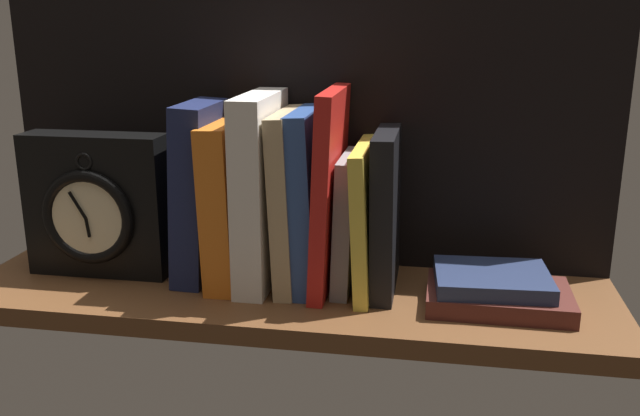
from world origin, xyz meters
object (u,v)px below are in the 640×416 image
object	(u,v)px
book_navy_bierce	(200,192)
book_yellow_seinlanguage	(365,218)
book_orange_pandolfini	(230,202)
book_blue_modern	(309,199)
book_white_catcher	(261,190)
book_stack_side	(496,290)
framed_clock	(97,206)
book_black_skeptic	(386,212)
book_tan_shortstories	(287,199)
book_gray_chess	(348,222)
book_red_requiem	(330,190)

from	to	relation	value
book_navy_bierce	book_yellow_seinlanguage	xyz separation A→B (cm)	(22.30, -0.00, -2.42)
book_orange_pandolfini	book_blue_modern	bearing A→B (deg)	0.00
book_white_catcher	book_stack_side	world-z (taller)	book_white_catcher
book_white_catcher	framed_clock	bearing A→B (deg)	-176.41
book_white_catcher	book_yellow_seinlanguage	bearing A→B (deg)	0.00
book_black_skeptic	framed_clock	size ratio (longest dim) A/B	1.07
book_black_skeptic	book_tan_shortstories	bearing A→B (deg)	180.00
book_blue_modern	book_stack_side	world-z (taller)	book_blue_modern
book_tan_shortstories	book_stack_side	xyz separation A→B (cm)	(27.02, -3.46, -9.47)
book_gray_chess	book_orange_pandolfini	bearing A→B (deg)	180.00
book_navy_bierce	book_black_skeptic	distance (cm)	24.94
book_blue_modern	book_gray_chess	world-z (taller)	book_blue_modern
book_gray_chess	book_stack_side	xyz separation A→B (cm)	(18.97, -3.46, -6.79)
book_orange_pandolfini	book_gray_chess	size ratio (longest dim) A/B	1.22
book_tan_shortstories	book_gray_chess	size ratio (longest dim) A/B	1.31
book_red_requiem	book_gray_chess	bearing A→B (deg)	-0.00
book_yellow_seinlanguage	framed_clock	distance (cm)	36.58
book_white_catcher	book_yellow_seinlanguage	world-z (taller)	book_white_catcher
framed_clock	book_white_catcher	bearing A→B (deg)	3.59
book_orange_pandolfini	book_white_catcher	world-z (taller)	book_white_catcher
book_white_catcher	book_black_skeptic	bearing A→B (deg)	0.00
book_red_requiem	book_gray_chess	size ratio (longest dim) A/B	1.47
book_yellow_seinlanguage	book_black_skeptic	distance (cm)	2.75
framed_clock	book_stack_side	xyz separation A→B (cm)	(53.22, -2.04, -7.60)
book_tan_shortstories	book_red_requiem	distance (cm)	5.82
book_orange_pandolfini	book_white_catcher	xyz separation A→B (cm)	(4.21, 0.00, 1.81)
book_orange_pandolfini	framed_clock	bearing A→B (deg)	-175.60
book_navy_bierce	book_blue_modern	bearing A→B (deg)	-0.00
book_yellow_seinlanguage	book_navy_bierce	bearing A→B (deg)	180.00
book_blue_modern	book_yellow_seinlanguage	bearing A→B (deg)	0.00
book_blue_modern	book_stack_side	size ratio (longest dim) A/B	1.33
book_orange_pandolfini	book_stack_side	distance (cm)	35.97
book_navy_bierce	book_red_requiem	xyz separation A→B (cm)	(17.58, -0.00, 1.03)
book_navy_bierce	framed_clock	size ratio (longest dim) A/B	1.22
book_red_requiem	book_stack_side	xyz separation A→B (cm)	(21.38, -3.46, -10.92)
book_tan_shortstories	book_red_requiem	world-z (taller)	book_red_requiem
book_white_catcher	book_stack_side	bearing A→B (deg)	-6.47
book_navy_bierce	book_red_requiem	size ratio (longest dim) A/B	0.92
book_tan_shortstories	book_red_requiem	size ratio (longest dim) A/B	0.89
book_red_requiem	book_gray_chess	distance (cm)	4.78
book_blue_modern	book_black_skeptic	bearing A→B (deg)	0.00
book_tan_shortstories	book_black_skeptic	world-z (taller)	book_tan_shortstories
book_blue_modern	book_yellow_seinlanguage	world-z (taller)	book_blue_modern
book_stack_side	book_red_requiem	bearing A→B (deg)	170.81
book_blue_modern	book_orange_pandolfini	bearing A→B (deg)	180.00
book_red_requiem	framed_clock	size ratio (longest dim) A/B	1.33
book_navy_bierce	book_gray_chess	distance (cm)	20.23
book_gray_chess	book_black_skeptic	world-z (taller)	book_black_skeptic
book_blue_modern	framed_clock	size ratio (longest dim) A/B	1.19
book_navy_bierce	book_gray_chess	world-z (taller)	book_navy_bierce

